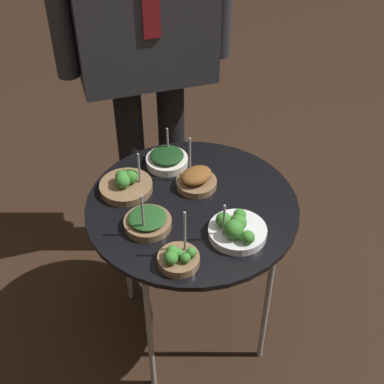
{
  "coord_description": "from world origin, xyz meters",
  "views": [
    {
      "loc": [
        -0.36,
        -1.22,
        1.8
      ],
      "look_at": [
        0.0,
        0.0,
        0.7
      ],
      "focal_mm": 50.0,
      "sensor_mm": 36.0,
      "label": 1
    }
  ],
  "objects_px": {
    "bowl_spinach_far_rim": "(148,221)",
    "waiter_figure": "(144,14)",
    "bowl_roast_back_right": "(196,179)",
    "bowl_spinach_mid_right": "(167,159)",
    "bowl_broccoli_back_left": "(178,258)",
    "bowl_broccoli_front_left": "(236,229)",
    "serving_cart": "(192,214)",
    "bowl_broccoli_front_center": "(126,184)"
  },
  "relations": [
    {
      "from": "serving_cart",
      "to": "bowl_spinach_mid_right",
      "type": "bearing_deg",
      "value": 96.19
    },
    {
      "from": "bowl_roast_back_right",
      "to": "bowl_broccoli_front_center",
      "type": "bearing_deg",
      "value": 168.48
    },
    {
      "from": "bowl_broccoli_front_left",
      "to": "bowl_broccoli_front_center",
      "type": "xyz_separation_m",
      "value": [
        -0.27,
        0.3,
        -0.0
      ]
    },
    {
      "from": "bowl_broccoli_back_left",
      "to": "waiter_figure",
      "type": "xyz_separation_m",
      "value": [
        0.09,
        0.73,
        0.41
      ]
    },
    {
      "from": "serving_cart",
      "to": "bowl_spinach_mid_right",
      "type": "height_order",
      "value": "bowl_spinach_mid_right"
    },
    {
      "from": "bowl_spinach_far_rim",
      "to": "bowl_roast_back_right",
      "type": "bearing_deg",
      "value": 35.41
    },
    {
      "from": "bowl_broccoli_front_left",
      "to": "bowl_roast_back_right",
      "type": "bearing_deg",
      "value": 100.1
    },
    {
      "from": "bowl_broccoli_back_left",
      "to": "bowl_spinach_far_rim",
      "type": "relative_size",
      "value": 1.09
    },
    {
      "from": "bowl_spinach_mid_right",
      "to": "bowl_broccoli_front_left",
      "type": "xyz_separation_m",
      "value": [
        0.11,
        -0.4,
        0.01
      ]
    },
    {
      "from": "bowl_spinach_far_rim",
      "to": "bowl_broccoli_front_left",
      "type": "distance_m",
      "value": 0.27
    },
    {
      "from": "serving_cart",
      "to": "bowl_roast_back_right",
      "type": "distance_m",
      "value": 0.12
    },
    {
      "from": "waiter_figure",
      "to": "bowl_roast_back_right",
      "type": "bearing_deg",
      "value": -82.05
    },
    {
      "from": "bowl_roast_back_right",
      "to": "bowl_spinach_mid_right",
      "type": "xyz_separation_m",
      "value": [
        -0.06,
        0.14,
        -0.0
      ]
    },
    {
      "from": "bowl_roast_back_right",
      "to": "bowl_broccoli_back_left",
      "type": "bearing_deg",
      "value": -115.43
    },
    {
      "from": "bowl_broccoli_back_left",
      "to": "waiter_figure",
      "type": "relative_size",
      "value": 0.1
    },
    {
      "from": "bowl_spinach_mid_right",
      "to": "waiter_figure",
      "type": "bearing_deg",
      "value": 89.03
    },
    {
      "from": "serving_cart",
      "to": "bowl_broccoli_back_left",
      "type": "distance_m",
      "value": 0.27
    },
    {
      "from": "bowl_broccoli_front_left",
      "to": "bowl_spinach_far_rim",
      "type": "bearing_deg",
      "value": 154.36
    },
    {
      "from": "serving_cart",
      "to": "bowl_roast_back_right",
      "type": "relative_size",
      "value": 3.96
    },
    {
      "from": "serving_cart",
      "to": "bowl_roast_back_right",
      "type": "height_order",
      "value": "bowl_roast_back_right"
    },
    {
      "from": "serving_cart",
      "to": "bowl_broccoli_back_left",
      "type": "bearing_deg",
      "value": -115.29
    },
    {
      "from": "bowl_broccoli_back_left",
      "to": "bowl_spinach_far_rim",
      "type": "bearing_deg",
      "value": 105.63
    },
    {
      "from": "bowl_spinach_mid_right",
      "to": "waiter_figure",
      "type": "relative_size",
      "value": 0.09
    },
    {
      "from": "bowl_roast_back_right",
      "to": "bowl_broccoli_back_left",
      "type": "distance_m",
      "value": 0.35
    },
    {
      "from": "bowl_spinach_far_rim",
      "to": "bowl_broccoli_front_left",
      "type": "relative_size",
      "value": 0.89
    },
    {
      "from": "bowl_broccoli_front_left",
      "to": "bowl_broccoli_back_left",
      "type": "bearing_deg",
      "value": -163.88
    },
    {
      "from": "waiter_figure",
      "to": "bowl_broccoli_front_left",
      "type": "bearing_deg",
      "value": -81.23
    },
    {
      "from": "serving_cart",
      "to": "bowl_broccoli_front_left",
      "type": "xyz_separation_m",
      "value": [
        0.09,
        -0.18,
        0.07
      ]
    },
    {
      "from": "bowl_spinach_far_rim",
      "to": "waiter_figure",
      "type": "relative_size",
      "value": 0.09
    },
    {
      "from": "bowl_spinach_far_rim",
      "to": "waiter_figure",
      "type": "xyz_separation_m",
      "value": [
        0.14,
        0.56,
        0.41
      ]
    },
    {
      "from": "bowl_broccoli_front_left",
      "to": "bowl_broccoli_front_center",
      "type": "height_order",
      "value": "same"
    },
    {
      "from": "serving_cart",
      "to": "bowl_broccoli_front_center",
      "type": "height_order",
      "value": "bowl_broccoli_front_center"
    },
    {
      "from": "waiter_figure",
      "to": "bowl_spinach_mid_right",
      "type": "bearing_deg",
      "value": -90.97
    },
    {
      "from": "bowl_spinach_far_rim",
      "to": "serving_cart",
      "type": "bearing_deg",
      "value": 20.62
    },
    {
      "from": "bowl_spinach_mid_right",
      "to": "bowl_broccoli_front_center",
      "type": "relative_size",
      "value": 0.84
    },
    {
      "from": "bowl_spinach_mid_right",
      "to": "bowl_broccoli_front_left",
      "type": "height_order",
      "value": "bowl_broccoli_front_left"
    },
    {
      "from": "bowl_roast_back_right",
      "to": "bowl_broccoli_front_center",
      "type": "relative_size",
      "value": 0.99
    },
    {
      "from": "serving_cart",
      "to": "bowl_broccoli_front_left",
      "type": "bearing_deg",
      "value": -64.27
    },
    {
      "from": "serving_cart",
      "to": "bowl_broccoli_front_left",
      "type": "distance_m",
      "value": 0.21
    },
    {
      "from": "bowl_roast_back_right",
      "to": "bowl_broccoli_front_center",
      "type": "height_order",
      "value": "bowl_roast_back_right"
    },
    {
      "from": "bowl_broccoli_back_left",
      "to": "bowl_broccoli_front_left",
      "type": "distance_m",
      "value": 0.2
    },
    {
      "from": "bowl_broccoli_front_left",
      "to": "bowl_spinach_mid_right",
      "type": "bearing_deg",
      "value": 105.32
    }
  ]
}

